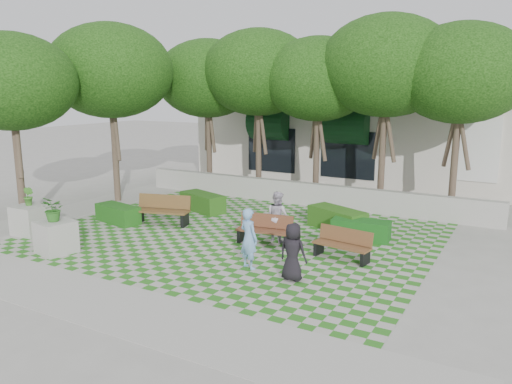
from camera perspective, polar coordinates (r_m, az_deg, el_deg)
The scene contains 19 objects.
ground at distance 15.12m, azimuth -4.47°, elevation -6.02°, with size 90.00×90.00×0.00m, color gray.
lawn at distance 15.92m, azimuth -2.46°, elevation -5.06°, with size 12.00×12.00×0.00m, color #2B721E.
sidewalk_south at distance 11.77m, azimuth -17.57°, elevation -11.81°, with size 16.00×2.00×0.01m, color #9E9B93.
sidewalk_west at distance 20.53m, azimuth -19.81°, elevation -1.93°, with size 2.00×12.00×0.01m, color #9E9B93.
retaining_wall at distance 20.28m, azimuth 5.29°, elevation -0.15°, with size 15.00×0.36×0.90m, color #9E9B93.
bench_east at distance 13.93m, azimuth 9.87°, elevation -5.96°, with size 1.67×0.77×0.84m.
bench_mid at distance 15.08m, azimuth 1.01°, elevation -4.35°, with size 1.74×0.78×0.88m.
bench_west at distance 17.50m, azimuth -10.64°, elevation -2.09°, with size 2.01×1.12×1.00m.
hedge_east at distance 15.86m, azimuth 11.89°, elevation -4.23°, with size 1.76×0.70×0.62m, color #134916.
hedge_midright at distance 16.78m, azimuth 9.25°, elevation -3.08°, with size 2.03×0.81×0.71m, color #245115.
hedge_midleft at distance 19.21m, azimuth -6.10°, elevation -1.17°, with size 1.95×0.78×0.68m, color #1F4B14.
hedge_west at distance 18.10m, azimuth -15.50°, elevation -2.43°, with size 1.76×0.71×0.62m, color #184D14.
planter_front at distance 15.28m, azimuth -21.95°, elevation -4.06°, with size 1.08×1.08×1.64m.
planter_back at distance 17.59m, azimuth -24.34°, elevation -2.75°, with size 1.00×1.00×1.56m.
person_blue at distance 12.93m, azimuth -0.84°, elevation -5.33°, with size 0.59×0.39×1.61m, color #75A4D6.
person_dark at distance 12.20m, azimuth 4.23°, elevation -6.84°, with size 0.70×0.46×1.44m, color black.
person_white at distance 15.29m, azimuth 2.47°, elevation -2.78°, with size 0.75×0.59×1.55m, color #BFB4C7.
tree_row at distance 20.47m, azimuth 0.37°, elevation 13.33°, with size 17.70×13.40×7.41m.
building at distance 27.06m, azimuth 14.12°, elevation 6.93°, with size 18.00×8.92×5.15m.
Camera 1 is at (8.07, -11.94, 4.58)m, focal length 35.00 mm.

